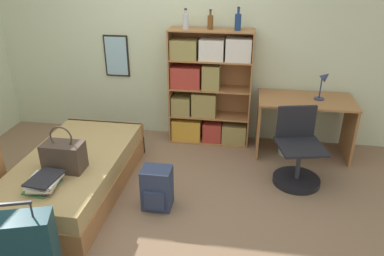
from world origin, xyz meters
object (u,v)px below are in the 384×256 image
handbag (64,156)px  book_stack_on_bed (44,182)px  backpack (157,188)px  desk_chair (297,160)px  waste_bin (287,146)px  bottle_green (186,21)px  bottle_brown (210,22)px  bookcase (206,91)px  bottle_clear (238,21)px  bed (75,173)px  desk_lamp (324,81)px  desk (304,116)px  suitcase (21,255)px

handbag → book_stack_on_bed: handbag is taller
backpack → desk_chair: bearing=26.8°
book_stack_on_bed → desk_chair: 2.63m
book_stack_on_bed → waste_bin: size_ratio=1.63×
desk_chair → bottle_green: bearing=149.7°
bottle_green → backpack: 2.07m
bottle_green → bottle_brown: size_ratio=1.05×
bookcase → bottle_green: size_ratio=6.21×
bottle_brown → bottle_clear: bearing=-5.5°
bottle_green → backpack: size_ratio=0.55×
bookcase → bottle_clear: bottle_clear is taller
handbag → bottle_green: size_ratio=1.91×
bottle_brown → desk_chair: bearing=-38.0°
handbag → backpack: (0.89, 0.09, -0.34)m
handbag → waste_bin: 2.73m
bed → book_stack_on_bed: book_stack_on_bed is taller
bottle_brown → desk_lamp: size_ratio=0.64×
bed → bookcase: bearing=48.6°
bottle_brown → desk_lamp: 1.54m
bottle_brown → desk_chair: bottle_brown is taller
backpack → bottle_green: bearing=88.8°
desk → bottle_brown: bearing=172.2°
waste_bin → bottle_brown: bearing=167.6°
book_stack_on_bed → suitcase: size_ratio=0.45×
handbag → desk_lamp: 3.05m
bottle_clear → waste_bin: bearing=-15.5°
suitcase → waste_bin: (2.10, 2.52, -0.23)m
bottle_green → bottle_brown: 0.30m
bottle_green → backpack: (-0.03, -1.53, -1.39)m
bed → bottle_brown: bearing=48.0°
suitcase → bottle_green: 3.08m
suitcase → bookcase: bearing=69.7°
bottle_clear → desk: bearing=-8.7°
book_stack_on_bed → bookcase: size_ratio=0.24×
bookcase → bottle_brown: 0.88m
book_stack_on_bed → desk_lamp: size_ratio=1.00×
desk_lamp → waste_bin: 0.93m
suitcase → bottle_clear: bearing=63.0°
bottle_clear → backpack: (-0.66, -1.55, -1.40)m
bed → bookcase: (1.23, 1.40, 0.52)m
desk_lamp → waste_bin: (-0.34, -0.08, -0.86)m
bed → waste_bin: bed is taller
desk_lamp → desk_chair: 1.05m
handbag → desk_lamp: desk_lamp is taller
bookcase → bottle_clear: size_ratio=5.57×
bottle_green → desk_chair: bottle_green is taller
book_stack_on_bed → desk_chair: size_ratio=0.43×
desk_chair → waste_bin: bearing=94.3°
desk_chair → bottle_brown: bearing=142.0°
suitcase → backpack: size_ratio=1.84×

